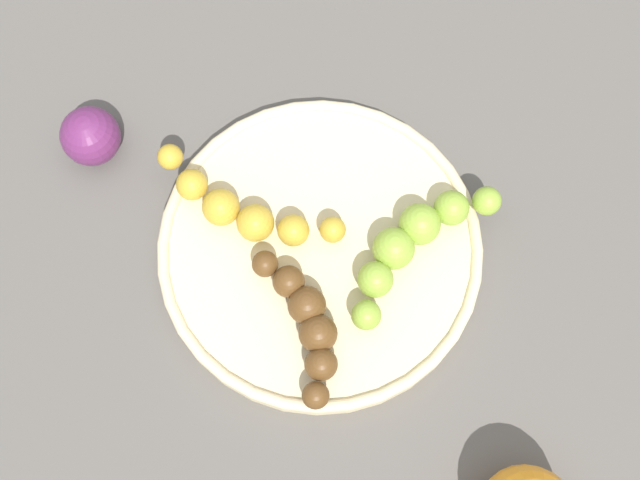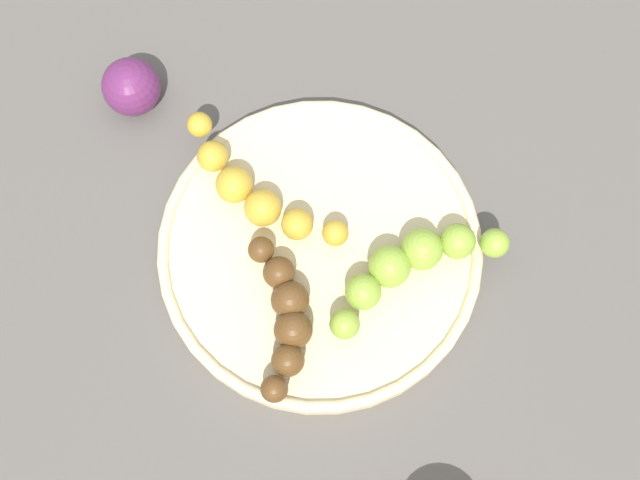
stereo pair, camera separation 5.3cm
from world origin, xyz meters
name	(u,v)px [view 2 (the right image)]	position (x,y,z in m)	size (l,w,h in m)	color
ground_plane	(320,254)	(0.00, 0.00, 0.00)	(2.40, 2.40, 0.00)	#56514C
fruit_bowl	(320,249)	(0.00, 0.00, 0.01)	(0.27, 0.27, 0.02)	beige
banana_spotted	(253,191)	(-0.03, 0.07, 0.03)	(0.08, 0.16, 0.03)	gold
banana_overripe	(285,315)	(-0.05, -0.04, 0.03)	(0.07, 0.13, 0.03)	#593819
banana_green	(410,265)	(0.05, -0.05, 0.04)	(0.16, 0.05, 0.04)	#8CAD38
plum_purple	(131,87)	(-0.08, 0.21, 0.03)	(0.05, 0.05, 0.05)	#662659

